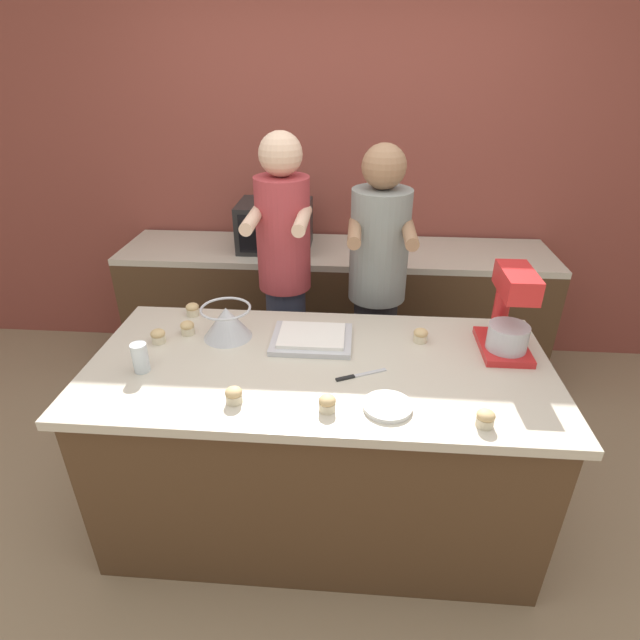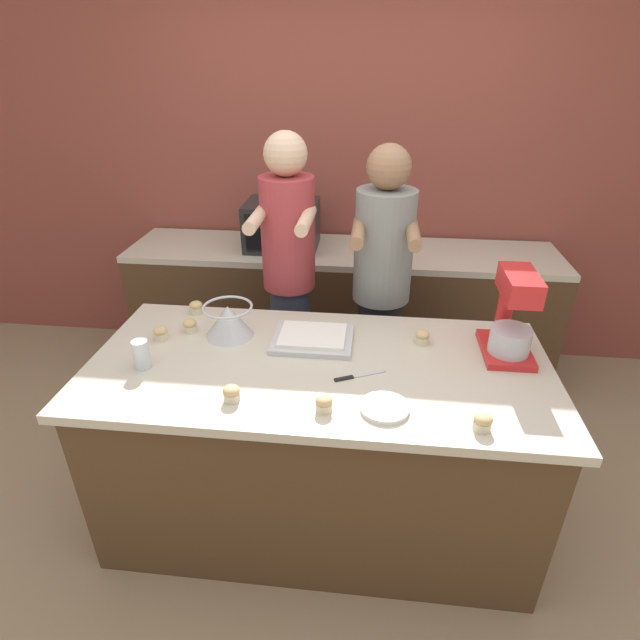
{
  "view_description": "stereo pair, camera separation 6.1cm",
  "coord_description": "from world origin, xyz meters",
  "px_view_note": "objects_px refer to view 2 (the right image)",
  "views": [
    {
      "loc": [
        0.14,
        -1.76,
        2.03
      ],
      "look_at": [
        0.0,
        0.05,
        1.06
      ],
      "focal_mm": 28.0,
      "sensor_mm": 36.0,
      "label": 1
    },
    {
      "loc": [
        0.2,
        -1.75,
        2.03
      ],
      "look_at": [
        0.0,
        0.05,
        1.06
      ],
      "focal_mm": 28.0,
      "sensor_mm": 36.0,
      "label": 2
    }
  ],
  "objects_px": {
    "small_plate": "(385,407)",
    "cupcake_3": "(196,307)",
    "mixing_bowl": "(229,320)",
    "cupcake_6": "(483,422)",
    "person_left": "(289,281)",
    "drinking_glass": "(141,354)",
    "cupcake_1": "(232,393)",
    "cupcake_0": "(161,333)",
    "microwave_oven": "(282,225)",
    "stand_mixer": "(512,319)",
    "cupcake_5": "(422,337)",
    "cupcake_2": "(324,403)",
    "knife": "(357,376)",
    "cupcake_4": "(190,325)",
    "baking_tray": "(313,338)",
    "person_right": "(381,292)"
  },
  "relations": [
    {
      "from": "small_plate",
      "to": "cupcake_3",
      "type": "bearing_deg",
      "value": 144.4
    },
    {
      "from": "mixing_bowl",
      "to": "cupcake_6",
      "type": "relative_size",
      "value": 3.55
    },
    {
      "from": "person_left",
      "to": "drinking_glass",
      "type": "distance_m",
      "value": 0.97
    },
    {
      "from": "cupcake_1",
      "to": "cupcake_0",
      "type": "bearing_deg",
      "value": 137.25
    },
    {
      "from": "microwave_oven",
      "to": "small_plate",
      "type": "distance_m",
      "value": 1.76
    },
    {
      "from": "stand_mixer",
      "to": "cupcake_6",
      "type": "distance_m",
      "value": 0.57
    },
    {
      "from": "person_left",
      "to": "cupcake_0",
      "type": "distance_m",
      "value": 0.78
    },
    {
      "from": "cupcake_0",
      "to": "cupcake_5",
      "type": "distance_m",
      "value": 1.18
    },
    {
      "from": "microwave_oven",
      "to": "cupcake_2",
      "type": "distance_m",
      "value": 1.71
    },
    {
      "from": "person_left",
      "to": "knife",
      "type": "xyz_separation_m",
      "value": [
        0.41,
        -0.82,
        -0.04
      ]
    },
    {
      "from": "person_left",
      "to": "cupcake_1",
      "type": "bearing_deg",
      "value": -92.72
    },
    {
      "from": "small_plate",
      "to": "cupcake_1",
      "type": "distance_m",
      "value": 0.57
    },
    {
      "from": "person_left",
      "to": "cupcake_1",
      "type": "height_order",
      "value": "person_left"
    },
    {
      "from": "mixing_bowl",
      "to": "drinking_glass",
      "type": "distance_m",
      "value": 0.41
    },
    {
      "from": "drinking_glass",
      "to": "cupcake_4",
      "type": "distance_m",
      "value": 0.33
    },
    {
      "from": "cupcake_5",
      "to": "cupcake_6",
      "type": "bearing_deg",
      "value": -73.65
    },
    {
      "from": "microwave_oven",
      "to": "cupcake_2",
      "type": "height_order",
      "value": "microwave_oven"
    },
    {
      "from": "stand_mixer",
      "to": "cupcake_1",
      "type": "distance_m",
      "value": 1.19
    },
    {
      "from": "small_plate",
      "to": "cupcake_6",
      "type": "height_order",
      "value": "cupcake_6"
    },
    {
      "from": "baking_tray",
      "to": "cupcake_1",
      "type": "bearing_deg",
      "value": -118.13
    },
    {
      "from": "small_plate",
      "to": "cupcake_6",
      "type": "distance_m",
      "value": 0.34
    },
    {
      "from": "mixing_bowl",
      "to": "cupcake_4",
      "type": "xyz_separation_m",
      "value": [
        -0.19,
        0.01,
        -0.05
      ]
    },
    {
      "from": "small_plate",
      "to": "knife",
      "type": "bearing_deg",
      "value": 119.15
    },
    {
      "from": "person_left",
      "to": "knife",
      "type": "bearing_deg",
      "value": -63.35
    },
    {
      "from": "cupcake_0",
      "to": "cupcake_6",
      "type": "distance_m",
      "value": 1.42
    },
    {
      "from": "small_plate",
      "to": "cupcake_5",
      "type": "height_order",
      "value": "cupcake_5"
    },
    {
      "from": "cupcake_2",
      "to": "cupcake_6",
      "type": "height_order",
      "value": "same"
    },
    {
      "from": "mixing_bowl",
      "to": "knife",
      "type": "distance_m",
      "value": 0.66
    },
    {
      "from": "cupcake_4",
      "to": "cupcake_5",
      "type": "relative_size",
      "value": 1.0
    },
    {
      "from": "mixing_bowl",
      "to": "cupcake_1",
      "type": "distance_m",
      "value": 0.5
    },
    {
      "from": "cupcake_2",
      "to": "cupcake_3",
      "type": "relative_size",
      "value": 1.0
    },
    {
      "from": "person_left",
      "to": "stand_mixer",
      "type": "relative_size",
      "value": 4.5
    },
    {
      "from": "person_right",
      "to": "cupcake_4",
      "type": "xyz_separation_m",
      "value": [
        -0.88,
        -0.53,
        0.03
      ]
    },
    {
      "from": "stand_mixer",
      "to": "baking_tray",
      "type": "bearing_deg",
      "value": 179.59
    },
    {
      "from": "person_left",
      "to": "cupcake_5",
      "type": "relative_size",
      "value": 26.52
    },
    {
      "from": "small_plate",
      "to": "cupcake_1",
      "type": "relative_size",
      "value": 2.83
    },
    {
      "from": "drinking_glass",
      "to": "cupcake_6",
      "type": "bearing_deg",
      "value": -10.38
    },
    {
      "from": "stand_mixer",
      "to": "mixing_bowl",
      "type": "distance_m",
      "value": 1.23
    },
    {
      "from": "person_right",
      "to": "baking_tray",
      "type": "xyz_separation_m",
      "value": [
        -0.3,
        -0.56,
        0.01
      ]
    },
    {
      "from": "mixing_bowl",
      "to": "cupcake_6",
      "type": "height_order",
      "value": "mixing_bowl"
    },
    {
      "from": "knife",
      "to": "cupcake_4",
      "type": "xyz_separation_m",
      "value": [
        -0.79,
        0.28,
        0.03
      ]
    },
    {
      "from": "small_plate",
      "to": "cupcake_4",
      "type": "xyz_separation_m",
      "value": [
        -0.9,
        0.48,
        0.02
      ]
    },
    {
      "from": "person_right",
      "to": "cupcake_2",
      "type": "relative_size",
      "value": 25.74
    },
    {
      "from": "cupcake_6",
      "to": "cupcake_3",
      "type": "bearing_deg",
      "value": 149.7
    },
    {
      "from": "cupcake_3",
      "to": "cupcake_4",
      "type": "distance_m",
      "value": 0.19
    },
    {
      "from": "mixing_bowl",
      "to": "cupcake_3",
      "type": "distance_m",
      "value": 0.3
    },
    {
      "from": "person_left",
      "to": "cupcake_4",
      "type": "xyz_separation_m",
      "value": [
        -0.38,
        -0.53,
        -0.01
      ]
    },
    {
      "from": "person_left",
      "to": "cupcake_0",
      "type": "xyz_separation_m",
      "value": [
        -0.49,
        -0.62,
        -0.01
      ]
    },
    {
      "from": "stand_mixer",
      "to": "cupcake_4",
      "type": "bearing_deg",
      "value": 178.63
    },
    {
      "from": "mixing_bowl",
      "to": "cupcake_4",
      "type": "bearing_deg",
      "value": 176.65
    }
  ]
}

